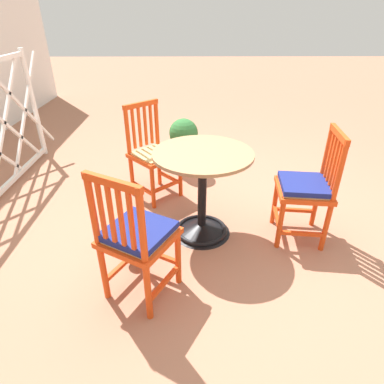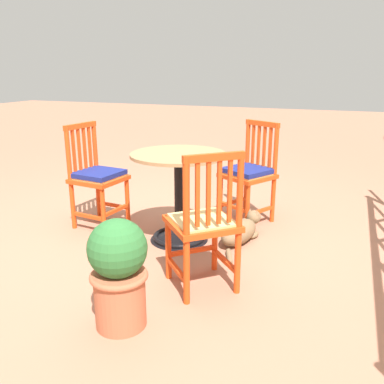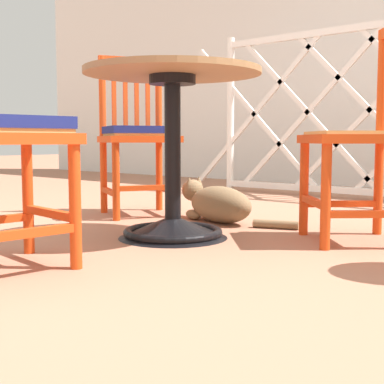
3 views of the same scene
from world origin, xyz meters
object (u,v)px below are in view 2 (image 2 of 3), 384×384
object	(u,v)px
orange_chair_facing_out	(204,225)
tabby_cat	(241,231)
orange_chair_tucked_in	(249,174)
terracotta_planter	(119,271)
cafe_table	(179,207)
orange_chair_near_fence	(97,177)

from	to	relation	value
orange_chair_facing_out	tabby_cat	bearing A→B (deg)	176.89
orange_chair_tucked_in	terracotta_planter	distance (m)	1.88
cafe_table	tabby_cat	distance (m)	0.55
tabby_cat	terracotta_planter	xyz separation A→B (m)	(1.35, -0.33, 0.23)
cafe_table	orange_chair_near_fence	world-z (taller)	orange_chair_near_fence
terracotta_planter	orange_chair_facing_out	bearing A→B (deg)	152.36
cafe_table	tabby_cat	world-z (taller)	cafe_table
cafe_table	orange_chair_near_fence	size ratio (longest dim) A/B	0.83
cafe_table	orange_chair_facing_out	bearing A→B (deg)	34.17
orange_chair_tucked_in	terracotta_planter	xyz separation A→B (m)	(1.86, -0.26, -0.12)
tabby_cat	terracotta_planter	world-z (taller)	terracotta_planter
cafe_table	terracotta_planter	bearing A→B (deg)	7.58
orange_chair_tucked_in	orange_chair_facing_out	bearing A→B (deg)	1.22
orange_chair_tucked_in	orange_chair_near_fence	bearing A→B (deg)	-63.82
orange_chair_facing_out	orange_chair_tucked_in	xyz separation A→B (m)	(-1.31, -0.03, 0.01)
cafe_table	orange_chair_facing_out	size ratio (longest dim) A/B	0.83
orange_chair_facing_out	tabby_cat	size ratio (longest dim) A/B	1.22
cafe_table	orange_chair_facing_out	xyz separation A→B (m)	(0.66, 0.45, 0.15)
orange_chair_near_fence	tabby_cat	bearing A→B (deg)	94.02
tabby_cat	terracotta_planter	bearing A→B (deg)	-13.76
orange_chair_facing_out	terracotta_planter	size ratio (longest dim) A/B	1.47
orange_chair_near_fence	terracotta_planter	size ratio (longest dim) A/B	1.47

